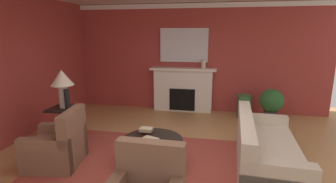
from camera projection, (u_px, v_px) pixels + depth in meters
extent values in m
plane|color=tan|center=(173.00, 168.00, 4.19)|extent=(8.64, 8.64, 0.00)
cube|color=#9E3833|center=(194.00, 58.00, 7.11)|extent=(7.11, 0.12, 2.92)
cube|color=#9E3833|center=(0.00, 71.00, 4.77)|extent=(0.12, 7.25, 2.92)
cube|color=white|center=(195.00, 6.00, 6.73)|extent=(7.11, 0.08, 0.12)
cube|color=#993D33|center=(153.00, 164.00, 4.30)|extent=(3.79, 2.42, 0.01)
cube|color=white|center=(183.00, 91.00, 7.16)|extent=(1.60, 0.25, 1.15)
cube|color=black|center=(183.00, 99.00, 7.19)|extent=(0.70, 0.26, 0.60)
cube|color=white|center=(183.00, 69.00, 7.00)|extent=(1.80, 0.35, 0.06)
cube|color=silver|center=(184.00, 45.00, 6.99)|extent=(1.31, 0.04, 0.91)
cube|color=beige|center=(267.00, 157.00, 4.09)|extent=(1.02, 2.15, 0.45)
cube|color=beige|center=(246.00, 129.00, 4.08)|extent=(0.32, 2.11, 0.40)
cube|color=beige|center=(261.00, 130.00, 4.97)|extent=(0.91, 0.25, 0.62)
cube|color=brown|center=(56.00, 152.00, 4.24)|extent=(0.91, 0.91, 0.44)
cube|color=brown|center=(72.00, 125.00, 4.12)|extent=(0.28, 0.82, 0.51)
cube|color=brown|center=(64.00, 140.00, 4.55)|extent=(0.81, 0.26, 0.60)
cube|color=brown|center=(45.00, 157.00, 3.90)|extent=(0.81, 0.26, 0.60)
cube|color=brown|center=(151.00, 162.00, 2.95)|extent=(0.80, 0.18, 0.51)
cylinder|color=black|center=(152.00, 140.00, 4.21)|extent=(1.00, 1.00, 0.04)
cylinder|color=black|center=(153.00, 153.00, 4.26)|extent=(0.12, 0.12, 0.41)
cylinder|color=black|center=(153.00, 163.00, 4.30)|extent=(0.56, 0.56, 0.03)
cube|color=black|center=(65.00, 108.00, 5.11)|extent=(0.56, 0.56, 0.04)
cube|color=black|center=(66.00, 125.00, 5.18)|extent=(0.10, 0.10, 0.66)
cube|color=black|center=(68.00, 139.00, 5.25)|extent=(0.45, 0.45, 0.04)
cylinder|color=beige|center=(64.00, 96.00, 5.05)|extent=(0.18, 0.18, 0.45)
cone|color=beige|center=(62.00, 78.00, 4.97)|extent=(0.44, 0.44, 0.30)
cylinder|color=#33703D|center=(244.00, 106.00, 6.62)|extent=(0.36, 0.36, 0.60)
cylinder|color=black|center=(67.00, 100.00, 4.91)|extent=(0.10, 0.10, 0.40)
cylinder|color=beige|center=(203.00, 64.00, 6.84)|extent=(0.11, 0.11, 0.25)
cube|color=tan|center=(150.00, 140.00, 4.09)|extent=(0.30, 0.25, 0.06)
cube|color=tan|center=(146.00, 129.00, 4.38)|extent=(0.22, 0.17, 0.06)
cylinder|color=#333333|center=(270.00, 116.00, 6.30)|extent=(0.32, 0.32, 0.30)
sphere|color=#28602D|center=(272.00, 100.00, 6.21)|extent=(0.56, 0.56, 0.56)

